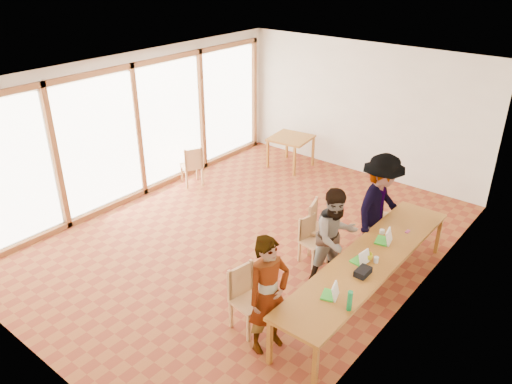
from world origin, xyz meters
TOP-DOWN VIEW (x-y plane):
  - ground at (0.00, 0.00)m, footprint 8.00×8.00m
  - wall_back at (0.00, 4.00)m, footprint 6.00×0.10m
  - wall_front at (0.00, -4.00)m, footprint 6.00×0.10m
  - wall_right at (3.00, 0.00)m, footprint 0.10×8.00m
  - window_wall at (-2.96, 0.00)m, footprint 0.10×8.00m
  - ceiling at (0.00, 0.00)m, footprint 6.00×8.00m
  - communal_table at (2.50, -0.24)m, footprint 0.80×4.00m
  - side_table at (-1.37, 3.20)m, footprint 0.90×0.90m
  - chair_near at (1.44, -1.80)m, footprint 0.51×0.51m
  - chair_mid at (1.24, 0.12)m, footprint 0.45×0.45m
  - chair_far at (1.19, 0.43)m, footprint 0.56×0.56m
  - chair_empty at (1.81, 1.45)m, footprint 0.58×0.58m
  - chair_spare at (-2.41, 0.96)m, footprint 0.56×0.56m
  - person_near at (1.95, -1.94)m, footprint 0.57×0.71m
  - person_mid at (1.85, -0.14)m, footprint 0.88×0.97m
  - person_far at (2.03, 0.95)m, footprint 0.72×1.22m
  - laptop_near at (2.53, -1.35)m, footprint 0.26×0.28m
  - laptop_mid at (2.45, -0.41)m, footprint 0.23×0.26m
  - laptop_far at (2.47, 0.30)m, footprint 0.28×0.30m
  - yellow_mug at (2.49, -0.30)m, footprint 0.16×0.16m
  - green_bottle at (2.84, -1.44)m, footprint 0.07×0.07m
  - clear_glass at (2.62, -0.28)m, footprint 0.07×0.07m
  - condiment_cup at (2.32, 0.52)m, footprint 0.08×0.08m
  - pink_phone at (2.61, 0.81)m, footprint 0.05×0.10m
  - black_pouch at (2.61, -0.67)m, footprint 0.16×0.26m

SIDE VIEW (x-z plane):
  - ground at x=0.00m, z-range 0.00..0.00m
  - chair_mid at x=1.24m, z-range 0.28..0.71m
  - chair_spare at x=-2.41m, z-range 0.31..0.80m
  - chair_near at x=1.44m, z-range 0.33..0.83m
  - chair_empty at x=1.81m, z-range 0.33..0.83m
  - chair_far at x=1.19m, z-range 0.33..0.83m
  - side_table at x=-1.37m, z-range 0.29..1.04m
  - communal_table at x=2.50m, z-range 0.33..1.08m
  - pink_phone at x=2.61m, z-range 0.75..0.76m
  - condiment_cup at x=2.32m, z-range 0.75..0.81m
  - clear_glass at x=2.62m, z-range 0.75..0.84m
  - black_pouch at x=2.61m, z-range 0.75..0.84m
  - laptop_near at x=2.53m, z-range 0.71..0.90m
  - yellow_mug at x=2.49m, z-range 0.75..0.86m
  - laptop_mid at x=2.45m, z-range 0.71..0.91m
  - person_mid at x=1.85m, z-range 0.00..1.62m
  - laptop_far at x=2.47m, z-range 0.70..0.92m
  - person_near at x=1.95m, z-range 0.00..1.69m
  - green_bottle at x=2.84m, z-range 0.75..1.03m
  - person_far at x=2.03m, z-range 0.00..1.87m
  - wall_back at x=0.00m, z-range 0.00..3.00m
  - wall_front at x=0.00m, z-range 0.00..3.00m
  - wall_right at x=3.00m, z-range 0.00..3.00m
  - window_wall at x=-2.96m, z-range 0.00..3.00m
  - ceiling at x=0.00m, z-range 3.00..3.04m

